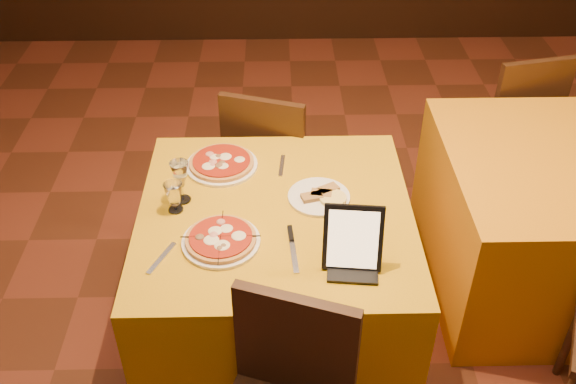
{
  "coord_description": "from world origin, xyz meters",
  "views": [
    {
      "loc": [
        -0.12,
        -1.8,
        2.37
      ],
      "look_at": [
        -0.08,
        0.16,
        0.86
      ],
      "focal_mm": 40.0,
      "sensor_mm": 36.0,
      "label": 1
    }
  ],
  "objects_px": {
    "wine_glass": "(181,182)",
    "water_glass": "(174,197)",
    "tablet": "(353,238)",
    "pizza_near": "(221,240)",
    "side_table": "(551,222)",
    "main_table": "(276,277)",
    "chair_main_far": "(275,158)",
    "chair_side_far": "(505,119)",
    "pizza_far": "(222,164)"
  },
  "relations": [
    {
      "from": "wine_glass",
      "to": "chair_side_far",
      "type": "bearing_deg",
      "value": 32.82
    },
    {
      "from": "pizza_far",
      "to": "chair_main_far",
      "type": "bearing_deg",
      "value": 64.37
    },
    {
      "from": "water_glass",
      "to": "pizza_far",
      "type": "bearing_deg",
      "value": 60.94
    },
    {
      "from": "tablet",
      "to": "chair_side_far",
      "type": "bearing_deg",
      "value": 60.62
    },
    {
      "from": "pizza_near",
      "to": "chair_side_far",
      "type": "bearing_deg",
      "value": 41.65
    },
    {
      "from": "pizza_far",
      "to": "water_glass",
      "type": "relative_size",
      "value": 2.41
    },
    {
      "from": "pizza_near",
      "to": "side_table",
      "type": "bearing_deg",
      "value": 19.18
    },
    {
      "from": "chair_side_far",
      "to": "water_glass",
      "type": "xyz_separation_m",
      "value": [
        -1.73,
        -1.16,
        0.36
      ]
    },
    {
      "from": "pizza_near",
      "to": "wine_glass",
      "type": "distance_m",
      "value": 0.33
    },
    {
      "from": "main_table",
      "to": "water_glass",
      "type": "distance_m",
      "value": 0.59
    },
    {
      "from": "chair_side_far",
      "to": "pizza_far",
      "type": "distance_m",
      "value": 1.81
    },
    {
      "from": "wine_glass",
      "to": "side_table",
      "type": "bearing_deg",
      "value": 8.96
    },
    {
      "from": "main_table",
      "to": "pizza_near",
      "type": "xyz_separation_m",
      "value": [
        -0.21,
        -0.19,
        0.39
      ]
    },
    {
      "from": "water_glass",
      "to": "wine_glass",
      "type": "bearing_deg",
      "value": 70.57
    },
    {
      "from": "pizza_near",
      "to": "wine_glass",
      "type": "height_order",
      "value": "wine_glass"
    },
    {
      "from": "chair_side_far",
      "to": "wine_glass",
      "type": "relative_size",
      "value": 4.79
    },
    {
      "from": "side_table",
      "to": "pizza_near",
      "type": "xyz_separation_m",
      "value": [
        -1.53,
        -0.53,
        0.39
      ]
    },
    {
      "from": "main_table",
      "to": "side_table",
      "type": "bearing_deg",
      "value": 14.59
    },
    {
      "from": "pizza_near",
      "to": "tablet",
      "type": "bearing_deg",
      "value": -13.55
    },
    {
      "from": "wine_glass",
      "to": "pizza_far",
      "type": "bearing_deg",
      "value": 58.6
    },
    {
      "from": "side_table",
      "to": "water_glass",
      "type": "height_order",
      "value": "water_glass"
    },
    {
      "from": "wine_glass",
      "to": "water_glass",
      "type": "relative_size",
      "value": 1.46
    },
    {
      "from": "chair_main_far",
      "to": "pizza_far",
      "type": "relative_size",
      "value": 2.9
    },
    {
      "from": "tablet",
      "to": "water_glass",
      "type": "bearing_deg",
      "value": 160.89
    },
    {
      "from": "pizza_near",
      "to": "pizza_far",
      "type": "relative_size",
      "value": 0.95
    },
    {
      "from": "pizza_near",
      "to": "chair_main_far",
      "type": "bearing_deg",
      "value": 78.23
    },
    {
      "from": "pizza_near",
      "to": "water_glass",
      "type": "relative_size",
      "value": 2.28
    },
    {
      "from": "chair_main_far",
      "to": "chair_side_far",
      "type": "relative_size",
      "value": 1.0
    },
    {
      "from": "chair_side_far",
      "to": "pizza_near",
      "type": "relative_size",
      "value": 3.06
    },
    {
      "from": "chair_main_far",
      "to": "chair_side_far",
      "type": "bearing_deg",
      "value": -145.65
    },
    {
      "from": "chair_side_far",
      "to": "pizza_far",
      "type": "bearing_deg",
      "value": 16.87
    },
    {
      "from": "chair_main_far",
      "to": "water_glass",
      "type": "bearing_deg",
      "value": 81.48
    },
    {
      "from": "side_table",
      "to": "tablet",
      "type": "relative_size",
      "value": 4.51
    },
    {
      "from": "side_table",
      "to": "pizza_far",
      "type": "bearing_deg",
      "value": -178.76
    },
    {
      "from": "chair_main_far",
      "to": "wine_glass",
      "type": "xyz_separation_m",
      "value": [
        -0.38,
        -0.72,
        0.39
      ]
    },
    {
      "from": "pizza_near",
      "to": "main_table",
      "type": "bearing_deg",
      "value": 42.43
    },
    {
      "from": "main_table",
      "to": "wine_glass",
      "type": "xyz_separation_m",
      "value": [
        -0.38,
        0.08,
        0.47
      ]
    },
    {
      "from": "side_table",
      "to": "pizza_near",
      "type": "relative_size",
      "value": 3.7
    },
    {
      "from": "chair_side_far",
      "to": "pizza_far",
      "type": "height_order",
      "value": "chair_side_far"
    },
    {
      "from": "side_table",
      "to": "wine_glass",
      "type": "relative_size",
      "value": 5.79
    },
    {
      "from": "side_table",
      "to": "chair_side_far",
      "type": "bearing_deg",
      "value": 90.0
    },
    {
      "from": "pizza_far",
      "to": "wine_glass",
      "type": "bearing_deg",
      "value": -121.4
    },
    {
      "from": "main_table",
      "to": "pizza_far",
      "type": "xyz_separation_m",
      "value": [
        -0.23,
        0.31,
        0.39
      ]
    },
    {
      "from": "chair_main_far",
      "to": "side_table",
      "type": "bearing_deg",
      "value": 179.66
    },
    {
      "from": "chair_main_far",
      "to": "tablet",
      "type": "relative_size",
      "value": 3.73
    },
    {
      "from": "main_table",
      "to": "pizza_far",
      "type": "bearing_deg",
      "value": 126.74
    },
    {
      "from": "pizza_far",
      "to": "water_glass",
      "type": "height_order",
      "value": "water_glass"
    },
    {
      "from": "side_table",
      "to": "tablet",
      "type": "distance_m",
      "value": 1.33
    },
    {
      "from": "pizza_near",
      "to": "water_glass",
      "type": "bearing_deg",
      "value": 133.86
    },
    {
      "from": "side_table",
      "to": "chair_main_far",
      "type": "distance_m",
      "value": 1.41
    }
  ]
}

